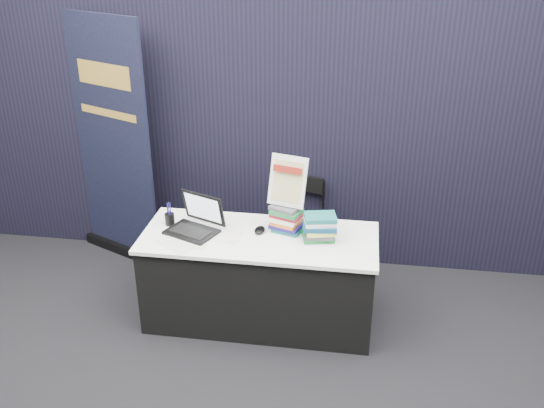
{
  "coord_description": "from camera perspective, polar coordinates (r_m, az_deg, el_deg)",
  "views": [
    {
      "loc": [
        0.71,
        -3.45,
        2.95
      ],
      "look_at": [
        0.1,
        0.55,
        1.03
      ],
      "focal_mm": 40.0,
      "sensor_mm": 36.0,
      "label": 1
    }
  ],
  "objects": [
    {
      "name": "mouse",
      "position": [
        4.66,
        -1.16,
        -2.46
      ],
      "size": [
        0.09,
        0.13,
        0.04
      ],
      "primitive_type": "ellipsoid",
      "rotation": [
        0.0,
        0.0,
        -0.1
      ],
      "color": "black",
      "rests_on": "display_table"
    },
    {
      "name": "floor",
      "position": [
        4.59,
        -2.33,
        -14.57
      ],
      "size": [
        8.0,
        8.0,
        0.0
      ],
      "primitive_type": "plane",
      "color": "black",
      "rests_on": "ground"
    },
    {
      "name": "info_sign",
      "position": [
        4.55,
        1.49,
        2.11
      ],
      "size": [
        0.31,
        0.19,
        0.4
      ],
      "rotation": [
        0.0,
        0.0,
        -0.27
      ],
      "color": "black",
      "rests_on": "book_stack_tall"
    },
    {
      "name": "pen_cup",
      "position": [
        4.83,
        -9.61,
        -1.41
      ],
      "size": [
        0.1,
        0.1,
        0.1
      ],
      "primitive_type": "cylinder",
      "rotation": [
        0.0,
        0.0,
        -0.39
      ],
      "color": "black",
      "rests_on": "display_table"
    },
    {
      "name": "stacking_chair",
      "position": [
        5.44,
        2.71,
        -1.63
      ],
      "size": [
        0.47,
        0.48,
        0.86
      ],
      "rotation": [
        0.0,
        0.0,
        -0.23
      ],
      "color": "black",
      "rests_on": "floor"
    },
    {
      "name": "pullup_banner",
      "position": [
        5.66,
        -14.65,
        4.36
      ],
      "size": [
        0.91,
        0.49,
        2.25
      ],
      "rotation": [
        0.0,
        0.0,
        -0.43
      ],
      "color": "black",
      "rests_on": "floor"
    },
    {
      "name": "book_stack_tall",
      "position": [
        4.65,
        1.4,
        -1.37
      ],
      "size": [
        0.27,
        0.24,
        0.21
      ],
      "rotation": [
        0.0,
        0.0,
        -0.39
      ],
      "color": "#196160",
      "rests_on": "display_table"
    },
    {
      "name": "brochure_right",
      "position": [
        4.64,
        -4.93,
        -2.94
      ],
      "size": [
        0.34,
        0.26,
        0.0
      ],
      "primitive_type": "cube",
      "rotation": [
        0.0,
        0.0,
        -0.09
      ],
      "color": "silver",
      "rests_on": "display_table"
    },
    {
      "name": "display_table",
      "position": [
        4.81,
        -1.18,
        -6.96
      ],
      "size": [
        1.8,
        0.75,
        0.75
      ],
      "color": "black",
      "rests_on": "floor"
    },
    {
      "name": "brochure_left",
      "position": [
        4.6,
        -7.88,
        -3.4
      ],
      "size": [
        0.35,
        0.27,
        0.0
      ],
      "primitive_type": "cube",
      "rotation": [
        0.0,
        0.0,
        -0.09
      ],
      "color": "silver",
      "rests_on": "display_table"
    },
    {
      "name": "laptop",
      "position": [
        4.71,
        -7.45,
        -1.75
      ],
      "size": [
        0.45,
        0.43,
        0.28
      ],
      "rotation": [
        0.0,
        0.0,
        -0.39
      ],
      "color": "black",
      "rests_on": "display_table"
    },
    {
      "name": "wall_back",
      "position": [
        7.58,
        3.33,
        16.27
      ],
      "size": [
        8.0,
        0.02,
        3.5
      ],
      "primitive_type": "cube",
      "color": "beige",
      "rests_on": "floor"
    },
    {
      "name": "brochure_mid",
      "position": [
        4.57,
        -8.75,
        -3.68
      ],
      "size": [
        0.37,
        0.34,
        0.0
      ],
      "primitive_type": "cube",
      "rotation": [
        0.0,
        0.0,
        -0.58
      ],
      "color": "silver",
      "rests_on": "display_table"
    },
    {
      "name": "drape_partition",
      "position": [
        5.39,
        0.65,
        6.47
      ],
      "size": [
        6.0,
        0.08,
        2.4
      ],
      "primitive_type": "cube",
      "color": "black",
      "rests_on": "floor"
    },
    {
      "name": "book_stack_short",
      "position": [
        4.54,
        4.5,
        -2.18
      ],
      "size": [
        0.26,
        0.22,
        0.2
      ],
      "rotation": [
        0.0,
        0.0,
        0.16
      ],
      "color": "#1E7137",
      "rests_on": "display_table"
    }
  ]
}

